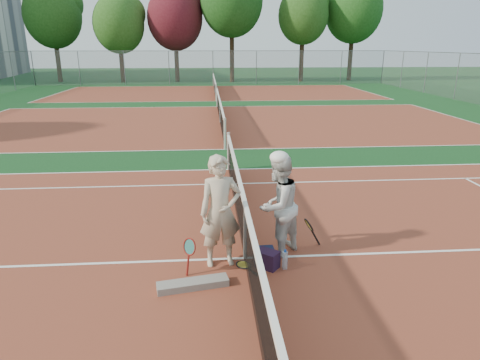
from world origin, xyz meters
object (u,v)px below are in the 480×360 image
object	(u,v)px
racket_spare	(244,265)
water_bottle	(285,260)
sports_bag_purple	(267,259)
net_main	(245,231)
player_a	(220,212)
racket_black_held	(308,233)
racket_red	(190,256)
sports_bag_navy	(264,255)
player_b	(278,206)

from	to	relation	value
racket_spare	water_bottle	bearing A→B (deg)	-131.65
sports_bag_purple	net_main	bearing A→B (deg)	135.58
player_a	sports_bag_purple	xyz separation A→B (m)	(0.75, -0.19, -0.78)
net_main	racket_black_held	size ratio (longest dim) A/B	20.42
racket_red	sports_bag_navy	size ratio (longest dim) A/B	1.80
net_main	racket_black_held	world-z (taller)	net_main
net_main	racket_red	bearing A→B (deg)	-154.91
racket_red	racket_spare	distance (m)	0.93
player_a	sports_bag_purple	world-z (taller)	player_a
net_main	racket_black_held	distance (m)	1.25
sports_bag_purple	racket_red	bearing A→B (deg)	-175.66
racket_black_held	net_main	bearing A→B (deg)	5.29
net_main	racket_black_held	xyz separation A→B (m)	(1.17, 0.37, -0.24)
player_b	sports_bag_purple	world-z (taller)	player_b
racket_black_held	sports_bag_navy	size ratio (longest dim) A/B	1.63
racket_red	sports_bag_purple	xyz separation A→B (m)	(1.25, 0.09, -0.15)
net_main	racket_red	distance (m)	1.03
player_a	racket_red	bearing A→B (deg)	-159.31
racket_black_held	racket_spare	world-z (taller)	racket_black_held
racket_spare	racket_red	bearing A→B (deg)	72.53
player_b	racket_spare	size ratio (longest dim) A/B	2.94
player_a	player_b	world-z (taller)	player_a
player_a	sports_bag_purple	size ratio (longest dim) A/B	5.23
net_main	racket_spare	xyz separation A→B (m)	(-0.05, -0.25, -0.49)
net_main	sports_bag_navy	world-z (taller)	net_main
player_a	net_main	bearing A→B (deg)	10.64
net_main	sports_bag_purple	bearing A→B (deg)	-44.42
player_b	racket_red	distance (m)	1.70
racket_black_held	water_bottle	xyz separation A→B (m)	(-0.56, -0.77, -0.12)
sports_bag_navy	net_main	bearing A→B (deg)	152.29
racket_black_held	sports_bag_purple	world-z (taller)	racket_black_held
player_a	sports_bag_navy	size ratio (longest dim) A/B	5.61
water_bottle	racket_black_held	bearing A→B (deg)	53.96
sports_bag_navy	sports_bag_purple	bearing A→B (deg)	-78.29
player_a	water_bottle	xyz separation A→B (m)	(1.03, -0.26, -0.78)
player_a	racket_spare	bearing A→B (deg)	-24.95
player_b	racket_spare	bearing A→B (deg)	-9.69
racket_black_held	sports_bag_purple	bearing A→B (deg)	27.83
racket_red	racket_spare	world-z (taller)	racket_red
player_a	sports_bag_purple	bearing A→B (deg)	-22.73
player_b	sports_bag_navy	size ratio (longest dim) A/B	5.35
net_main	water_bottle	bearing A→B (deg)	-33.10
net_main	player_a	xyz separation A→B (m)	(-0.41, -0.14, 0.42)
net_main	racket_red	xyz separation A→B (m)	(-0.91, -0.43, -0.21)
racket_red	sports_bag_navy	xyz separation A→B (m)	(1.21, 0.27, -0.17)
racket_black_held	sports_bag_navy	bearing A→B (deg)	19.05
net_main	player_b	xyz separation A→B (m)	(0.57, 0.17, 0.37)
racket_red	water_bottle	bearing A→B (deg)	-52.34
player_a	racket_black_held	world-z (taller)	player_a
player_a	sports_bag_navy	bearing A→B (deg)	-9.87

